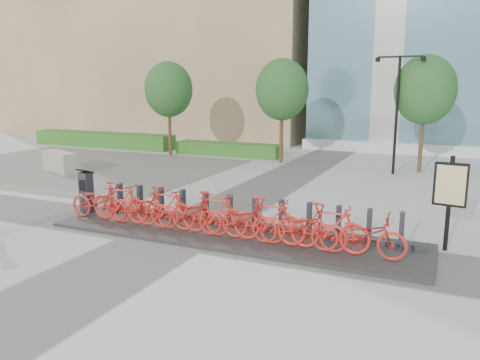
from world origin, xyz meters
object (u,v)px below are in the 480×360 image
at_px(jersey_barrier, 60,162).
at_px(map_sign, 450,189).
at_px(bike_0, 99,202).
at_px(kiosk, 86,191).

distance_m(jersey_barrier, map_sign, 16.36).
bearing_deg(bike_0, jersey_barrier, 51.71).
height_order(bike_0, kiosk, kiosk).
bearing_deg(jersey_barrier, kiosk, -17.08).
xyz_separation_m(bike_0, map_sign, (8.85, 1.40, 0.88)).
height_order(jersey_barrier, map_sign, map_sign).
bearing_deg(map_sign, bike_0, -162.72).
bearing_deg(map_sign, kiosk, -165.98).
distance_m(bike_0, kiosk, 0.95).
xyz_separation_m(bike_0, kiosk, (-0.84, 0.43, 0.13)).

